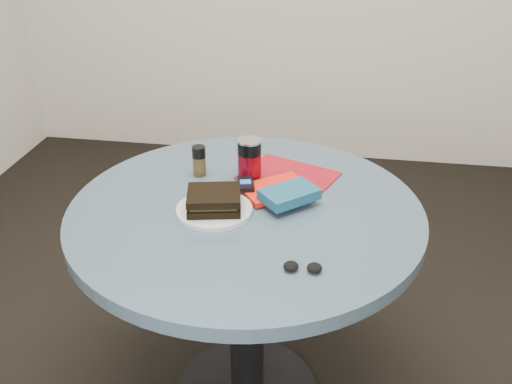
# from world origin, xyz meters

# --- Properties ---
(table) EXTENTS (1.00, 1.00, 0.75)m
(table) POSITION_xyz_m (0.00, 0.00, 0.59)
(table) COLOR black
(table) RESTS_ON ground
(plate) EXTENTS (0.25, 0.25, 0.01)m
(plate) POSITION_xyz_m (-0.08, -0.04, 0.76)
(plate) COLOR silver
(plate) RESTS_ON table
(sandwich) EXTENTS (0.17, 0.15, 0.05)m
(sandwich) POSITION_xyz_m (-0.08, -0.04, 0.79)
(sandwich) COLOR black
(sandwich) RESTS_ON plate
(soda_can) EXTENTS (0.09, 0.09, 0.13)m
(soda_can) POSITION_xyz_m (-0.02, 0.16, 0.82)
(soda_can) COLOR #650510
(soda_can) RESTS_ON table
(pepper_grinder) EXTENTS (0.05, 0.05, 0.10)m
(pepper_grinder) POSITION_xyz_m (-0.17, 0.17, 0.80)
(pepper_grinder) COLOR #41361C
(pepper_grinder) RESTS_ON table
(magazine) EXTENTS (0.33, 0.29, 0.00)m
(magazine) POSITION_xyz_m (0.10, 0.20, 0.75)
(magazine) COLOR maroon
(magazine) RESTS_ON table
(red_book) EXTENTS (0.23, 0.22, 0.02)m
(red_book) POSITION_xyz_m (0.07, 0.09, 0.76)
(red_book) COLOR red
(red_book) RESTS_ON magazine
(novel) EXTENTS (0.18, 0.18, 0.03)m
(novel) POSITION_xyz_m (0.12, 0.03, 0.79)
(novel) COLOR navy
(novel) RESTS_ON red_book
(mp3_player) EXTENTS (0.07, 0.09, 0.01)m
(mp3_player) POSITION_xyz_m (-0.01, 0.08, 0.78)
(mp3_player) COLOR black
(mp3_player) RESTS_ON red_book
(headphones) EXTENTS (0.09, 0.04, 0.02)m
(headphones) POSITION_xyz_m (0.18, -0.27, 0.76)
(headphones) COLOR black
(headphones) RESTS_ON table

